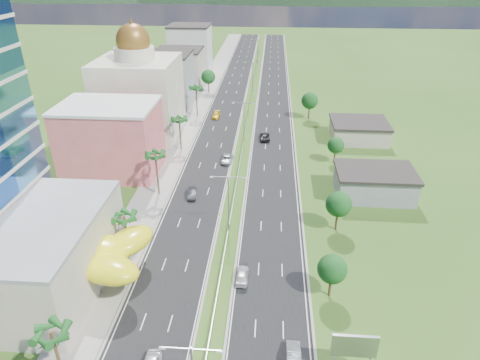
# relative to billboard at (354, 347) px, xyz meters

# --- Properties ---
(ground) EXTENTS (500.00, 500.00, 0.00)m
(ground) POSITION_rel_billboard_xyz_m (-17.00, 18.00, -4.42)
(ground) COLOR #2D5119
(ground) RESTS_ON ground
(road_left) EXTENTS (11.00, 260.00, 0.04)m
(road_left) POSITION_rel_billboard_xyz_m (-24.50, 108.00, -4.40)
(road_left) COLOR black
(road_left) RESTS_ON ground
(road_right) EXTENTS (11.00, 260.00, 0.04)m
(road_right) POSITION_rel_billboard_xyz_m (-9.50, 108.00, -4.40)
(road_right) COLOR black
(road_right) RESTS_ON ground
(sidewalk_left) EXTENTS (7.00, 260.00, 0.12)m
(sidewalk_left) POSITION_rel_billboard_xyz_m (-34.00, 108.00, -4.36)
(sidewalk_left) COLOR gray
(sidewalk_left) RESTS_ON ground
(median_guardrail) EXTENTS (0.10, 216.06, 0.76)m
(median_guardrail) POSITION_rel_billboard_xyz_m (-17.00, 89.99, -3.80)
(median_guardrail) COLOR gray
(median_guardrail) RESTS_ON ground
(streetlight_median_b) EXTENTS (6.04, 0.25, 11.00)m
(streetlight_median_b) POSITION_rel_billboard_xyz_m (-17.00, 28.00, 2.33)
(streetlight_median_b) COLOR gray
(streetlight_median_b) RESTS_ON ground
(streetlight_median_c) EXTENTS (6.04, 0.25, 11.00)m
(streetlight_median_c) POSITION_rel_billboard_xyz_m (-17.00, 68.00, 2.33)
(streetlight_median_c) COLOR gray
(streetlight_median_c) RESTS_ON ground
(streetlight_median_d) EXTENTS (6.04, 0.25, 11.00)m
(streetlight_median_d) POSITION_rel_billboard_xyz_m (-17.00, 113.00, 2.33)
(streetlight_median_d) COLOR gray
(streetlight_median_d) RESTS_ON ground
(streetlight_median_e) EXTENTS (6.04, 0.25, 11.00)m
(streetlight_median_e) POSITION_rel_billboard_xyz_m (-17.00, 158.00, 2.33)
(streetlight_median_e) COLOR gray
(streetlight_median_e) RESTS_ON ground
(lime_canopy) EXTENTS (18.00, 15.00, 7.40)m
(lime_canopy) POSITION_rel_billboard_xyz_m (-37.00, 14.00, 0.57)
(lime_canopy) COLOR yellow
(lime_canopy) RESTS_ON ground
(pink_shophouse) EXTENTS (20.00, 15.00, 15.00)m
(pink_shophouse) POSITION_rel_billboard_xyz_m (-45.00, 50.00, 3.08)
(pink_shophouse) COLOR #D2565A
(pink_shophouse) RESTS_ON ground
(domed_building) EXTENTS (20.00, 20.00, 28.70)m
(domed_building) POSITION_rel_billboard_xyz_m (-45.00, 73.00, 6.93)
(domed_building) COLOR #BFB59E
(domed_building) RESTS_ON ground
(midrise_grey) EXTENTS (16.00, 15.00, 16.00)m
(midrise_grey) POSITION_rel_billboard_xyz_m (-44.00, 98.00, 3.58)
(midrise_grey) COLOR gray
(midrise_grey) RESTS_ON ground
(midrise_beige) EXTENTS (16.00, 15.00, 13.00)m
(midrise_beige) POSITION_rel_billboard_xyz_m (-44.00, 120.00, 2.08)
(midrise_beige) COLOR #ADA58E
(midrise_beige) RESTS_ON ground
(midrise_white) EXTENTS (16.00, 15.00, 18.00)m
(midrise_white) POSITION_rel_billboard_xyz_m (-44.00, 143.00, 4.58)
(midrise_white) COLOR silver
(midrise_white) RESTS_ON ground
(billboard) EXTENTS (5.20, 0.35, 6.20)m
(billboard) POSITION_rel_billboard_xyz_m (0.00, 0.00, 0.00)
(billboard) COLOR gray
(billboard) RESTS_ON ground
(shed_near) EXTENTS (15.00, 10.00, 5.00)m
(shed_near) POSITION_rel_billboard_xyz_m (11.00, 43.00, -1.92)
(shed_near) COLOR gray
(shed_near) RESTS_ON ground
(shed_far) EXTENTS (14.00, 12.00, 4.40)m
(shed_far) POSITION_rel_billboard_xyz_m (13.00, 73.00, -2.22)
(shed_far) COLOR #ADA58E
(shed_far) RESTS_ON ground
(palm_tree_a) EXTENTS (3.60, 3.60, 9.10)m
(palm_tree_a) POSITION_rel_billboard_xyz_m (-32.50, -4.00, 3.60)
(palm_tree_a) COLOR #47301C
(palm_tree_a) RESTS_ON ground
(palm_tree_b) EXTENTS (3.60, 3.60, 8.10)m
(palm_tree_b) POSITION_rel_billboard_xyz_m (-32.50, 20.00, 2.64)
(palm_tree_b) COLOR #47301C
(palm_tree_b) RESTS_ON ground
(palm_tree_c) EXTENTS (3.60, 3.60, 9.60)m
(palm_tree_c) POSITION_rel_billboard_xyz_m (-32.50, 40.00, 4.08)
(palm_tree_c) COLOR #47301C
(palm_tree_c) RESTS_ON ground
(palm_tree_d) EXTENTS (3.60, 3.60, 8.60)m
(palm_tree_d) POSITION_rel_billboard_xyz_m (-32.50, 63.00, 3.12)
(palm_tree_d) COLOR #47301C
(palm_tree_d) RESTS_ON ground
(palm_tree_e) EXTENTS (3.60, 3.60, 9.40)m
(palm_tree_e) POSITION_rel_billboard_xyz_m (-32.50, 88.00, 3.89)
(palm_tree_e) COLOR #47301C
(palm_tree_e) RESTS_ON ground
(leafy_tree_lfar) EXTENTS (4.90, 4.90, 8.05)m
(leafy_tree_lfar) POSITION_rel_billboard_xyz_m (-32.50, 113.00, 1.16)
(leafy_tree_lfar) COLOR #47301C
(leafy_tree_lfar) RESTS_ON ground
(leafy_tree_ra) EXTENTS (4.20, 4.20, 6.90)m
(leafy_tree_ra) POSITION_rel_billboard_xyz_m (-1.00, 13.00, 0.35)
(leafy_tree_ra) COLOR #47301C
(leafy_tree_ra) RESTS_ON ground
(leafy_tree_rb) EXTENTS (4.55, 4.55, 7.47)m
(leafy_tree_rb) POSITION_rel_billboard_xyz_m (2.00, 30.00, 0.76)
(leafy_tree_rb) COLOR #47301C
(leafy_tree_rb) RESTS_ON ground
(leafy_tree_rc) EXTENTS (3.85, 3.85, 6.33)m
(leafy_tree_rc) POSITION_rel_billboard_xyz_m (5.00, 58.00, -0.05)
(leafy_tree_rc) COLOR #47301C
(leafy_tree_rc) RESTS_ON ground
(leafy_tree_rd) EXTENTS (4.90, 4.90, 8.05)m
(leafy_tree_rd) POSITION_rel_billboard_xyz_m (1.00, 88.00, 1.16)
(leafy_tree_rd) COLOR #47301C
(leafy_tree_rd) RESTS_ON ground
(mountain_ridge) EXTENTS (860.00, 140.00, 90.00)m
(mountain_ridge) POSITION_rel_billboard_xyz_m (43.00, 468.00, -4.42)
(mountain_ridge) COLOR black
(mountain_ridge) RESTS_ON ground
(car_dark_left) EXTENTS (2.19, 4.78, 1.52)m
(car_dark_left) POSITION_rel_billboard_xyz_m (-25.59, 39.54, -3.62)
(car_dark_left) COLOR black
(car_dark_left) RESTS_ON road_left
(car_silver_mid_left) EXTENTS (2.70, 5.47, 1.49)m
(car_silver_mid_left) POSITION_rel_billboard_xyz_m (-20.20, 56.41, -3.64)
(car_silver_mid_left) COLOR #A7ABAF
(car_silver_mid_left) RESTS_ON road_left
(car_yellow_far_left) EXTENTS (2.10, 5.15, 1.49)m
(car_yellow_far_left) POSITION_rel_billboard_xyz_m (-26.61, 87.11, -3.63)
(car_yellow_far_left) COLOR gold
(car_yellow_far_left) RESTS_ON road_left
(car_white_near_right) EXTENTS (1.90, 4.68, 1.59)m
(car_white_near_right) POSITION_rel_billboard_xyz_m (-13.75, 15.39, -3.59)
(car_white_near_right) COLOR silver
(car_white_near_right) RESTS_ON road_right
(car_silver_right) EXTENTS (1.74, 4.87, 1.60)m
(car_silver_right) POSITION_rel_billboard_xyz_m (-6.55, 1.29, -3.58)
(car_silver_right) COLOR #9D9FA4
(car_silver_right) RESTS_ON road_right
(car_dark_far_right) EXTENTS (2.82, 5.65, 1.54)m
(car_dark_far_right) POSITION_rel_billboard_xyz_m (-11.65, 70.95, -3.61)
(car_dark_far_right) COLOR black
(car_dark_far_right) RESTS_ON road_right
(motorcycle) EXTENTS (0.54, 1.75, 1.12)m
(motorcycle) POSITION_rel_billboard_xyz_m (-29.30, 17.16, -3.82)
(motorcycle) COLOR black
(motorcycle) RESTS_ON road_left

